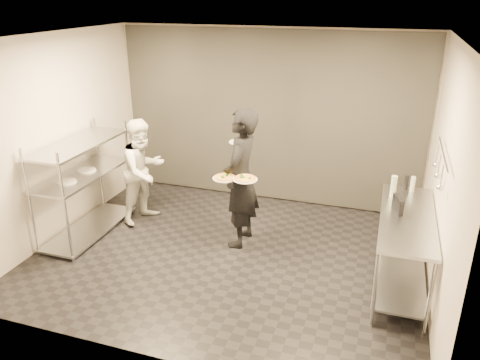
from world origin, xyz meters
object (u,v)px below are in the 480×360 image
(prep_counter, at_px, (404,239))
(pos_monitor, at_px, (398,204))
(pizza_plate_near, at_px, (225,177))
(bottle_clear, at_px, (413,184))
(salad_plate, at_px, (239,141))
(chef, at_px, (144,171))
(bottle_dark, at_px, (406,182))
(bottle_green, at_px, (394,186))
(waiter, at_px, (241,179))
(pizza_plate_far, at_px, (245,179))
(pass_rack, at_px, (84,183))

(prep_counter, height_order, pos_monitor, pos_monitor)
(pizza_plate_near, bearing_deg, pos_monitor, -2.02)
(bottle_clear, bearing_deg, salad_plate, -178.41)
(salad_plate, xyz_separation_m, bottle_clear, (2.29, 0.06, -0.37))
(chef, distance_m, bottle_clear, 3.79)
(pos_monitor, distance_m, bottle_dark, 0.73)
(chef, xyz_separation_m, bottle_green, (3.55, -0.11, 0.26))
(chef, bearing_deg, pos_monitor, -80.05)
(pos_monitor, bearing_deg, waiter, 153.03)
(pizza_plate_far, bearing_deg, salad_plate, 115.15)
(pass_rack, xyz_separation_m, prep_counter, (4.33, 0.00, -0.14))
(chef, height_order, bottle_green, chef)
(chef, relative_size, pizza_plate_far, 5.05)
(pizza_plate_near, relative_size, pizza_plate_far, 1.00)
(bottle_green, bearing_deg, pizza_plate_near, -169.90)
(bottle_green, bearing_deg, pos_monitor, -82.13)
(waiter, bearing_deg, pizza_plate_far, 29.71)
(bottle_dark, bearing_deg, prep_counter, -88.00)
(pizza_plate_near, relative_size, bottle_green, 1.18)
(chef, height_order, bottle_dark, chef)
(waiter, bearing_deg, pass_rack, -79.07)
(chef, distance_m, pizza_plate_far, 1.84)
(pizza_plate_far, xyz_separation_m, bottle_dark, (1.95, 0.66, -0.06))
(salad_plate, height_order, pos_monitor, salad_plate)
(bottle_green, bearing_deg, pizza_plate_far, -167.79)
(prep_counter, distance_m, bottle_dark, 0.89)
(salad_plate, bearing_deg, waiter, -68.25)
(prep_counter, bearing_deg, chef, 170.35)
(pass_rack, height_order, salad_plate, pass_rack)
(chef, bearing_deg, bottle_green, -73.06)
(pizza_plate_near, height_order, pizza_plate_far, pizza_plate_far)
(prep_counter, distance_m, pizza_plate_near, 2.31)
(waiter, bearing_deg, salad_plate, -157.48)
(waiter, distance_m, pizza_plate_near, 0.29)
(pizza_plate_far, bearing_deg, chef, 164.08)
(pizza_plate_far, bearing_deg, prep_counter, -3.92)
(bottle_dark, bearing_deg, pass_rack, -169.43)
(salad_plate, bearing_deg, pass_rack, -161.48)
(chef, bearing_deg, waiter, -79.85)
(pass_rack, bearing_deg, bottle_green, 7.25)
(waiter, height_order, bottle_clear, waiter)
(pizza_plate_near, xyz_separation_m, pizza_plate_far, (0.28, -0.02, 0.03))
(waiter, distance_m, bottle_green, 1.95)
(pizza_plate_far, height_order, bottle_green, bottle_green)
(waiter, distance_m, chef, 1.63)
(pos_monitor, relative_size, bottle_clear, 1.31)
(pizza_plate_near, distance_m, bottle_green, 2.12)
(pizza_plate_near, height_order, pos_monitor, pos_monitor)
(pizza_plate_near, distance_m, bottle_clear, 2.39)
(prep_counter, distance_m, salad_plate, 2.47)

